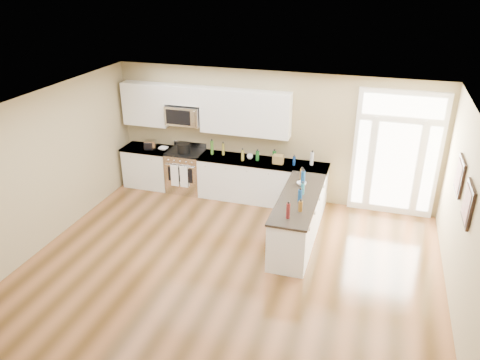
# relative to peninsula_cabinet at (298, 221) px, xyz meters

# --- Properties ---
(ground) EXTENTS (8.00, 8.00, 0.00)m
(ground) POSITION_rel_peninsula_cabinet_xyz_m (-0.93, -2.24, -0.43)
(ground) COLOR #4D3315
(room_shell) EXTENTS (8.00, 8.00, 8.00)m
(room_shell) POSITION_rel_peninsula_cabinet_xyz_m (-0.93, -2.24, 1.27)
(room_shell) COLOR tan
(room_shell) RESTS_ON ground
(back_cabinet_left) EXTENTS (1.10, 0.66, 0.94)m
(back_cabinet_left) POSITION_rel_peninsula_cabinet_xyz_m (-3.80, 1.45, 0.00)
(back_cabinet_left) COLOR white
(back_cabinet_left) RESTS_ON ground
(back_cabinet_right) EXTENTS (2.85, 0.66, 0.94)m
(back_cabinet_right) POSITION_rel_peninsula_cabinet_xyz_m (-1.08, 1.45, 0.00)
(back_cabinet_right) COLOR white
(back_cabinet_right) RESTS_ON ground
(peninsula_cabinet) EXTENTS (0.69, 2.32, 0.94)m
(peninsula_cabinet) POSITION_rel_peninsula_cabinet_xyz_m (0.00, 0.00, 0.00)
(peninsula_cabinet) COLOR white
(peninsula_cabinet) RESTS_ON ground
(upper_cabinet_left) EXTENTS (1.04, 0.33, 0.95)m
(upper_cabinet_left) POSITION_rel_peninsula_cabinet_xyz_m (-3.81, 1.59, 1.49)
(upper_cabinet_left) COLOR white
(upper_cabinet_left) RESTS_ON room_shell
(upper_cabinet_right) EXTENTS (1.94, 0.33, 0.95)m
(upper_cabinet_right) POSITION_rel_peninsula_cabinet_xyz_m (-1.50, 1.59, 1.49)
(upper_cabinet_right) COLOR white
(upper_cabinet_right) RESTS_ON room_shell
(upper_cabinet_short) EXTENTS (0.82, 0.33, 0.40)m
(upper_cabinet_short) POSITION_rel_peninsula_cabinet_xyz_m (-2.88, 1.59, 1.77)
(upper_cabinet_short) COLOR white
(upper_cabinet_short) RESTS_ON room_shell
(microwave) EXTENTS (0.78, 0.41, 0.42)m
(microwave) POSITION_rel_peninsula_cabinet_xyz_m (-2.88, 1.56, 1.33)
(microwave) COLOR silver
(microwave) RESTS_ON room_shell
(entry_door) EXTENTS (1.70, 0.10, 2.60)m
(entry_door) POSITION_rel_peninsula_cabinet_xyz_m (1.62, 1.71, 0.87)
(entry_door) COLOR white
(entry_door) RESTS_ON ground
(wall_art_near) EXTENTS (0.05, 0.58, 0.58)m
(wall_art_near) POSITION_rel_peninsula_cabinet_xyz_m (2.54, -0.04, 1.27)
(wall_art_near) COLOR black
(wall_art_near) RESTS_ON room_shell
(wall_art_far) EXTENTS (0.05, 0.58, 0.58)m
(wall_art_far) POSITION_rel_peninsula_cabinet_xyz_m (2.54, -1.04, 1.27)
(wall_art_far) COLOR black
(wall_art_far) RESTS_ON room_shell
(kitchen_range) EXTENTS (0.80, 0.70, 1.08)m
(kitchen_range) POSITION_rel_peninsula_cabinet_xyz_m (-2.85, 1.45, 0.04)
(kitchen_range) COLOR silver
(kitchen_range) RESTS_ON ground
(stockpot) EXTENTS (0.34, 0.34, 0.23)m
(stockpot) POSITION_rel_peninsula_cabinet_xyz_m (-2.86, 1.39, 0.63)
(stockpot) COLOR black
(stockpot) RESTS_ON kitchen_range
(toaster_oven) EXTENTS (0.29, 0.25, 0.21)m
(toaster_oven) POSITION_rel_peninsula_cabinet_xyz_m (-3.67, 1.38, 0.61)
(toaster_oven) COLOR silver
(toaster_oven) RESTS_ON back_cabinet_left
(cardboard_box) EXTENTS (0.22, 0.16, 0.18)m
(cardboard_box) POSITION_rel_peninsula_cabinet_xyz_m (-0.71, 1.42, 0.59)
(cardboard_box) COLOR olive
(cardboard_box) RESTS_ON back_cabinet_right
(bowl_left) EXTENTS (0.22, 0.22, 0.05)m
(bowl_left) POSITION_rel_peninsula_cabinet_xyz_m (-3.37, 1.43, 0.53)
(bowl_left) COLOR white
(bowl_left) RESTS_ON back_cabinet_left
(bowl_peninsula) EXTENTS (0.22, 0.22, 0.06)m
(bowl_peninsula) POSITION_rel_peninsula_cabinet_xyz_m (-0.05, 0.50, 0.53)
(bowl_peninsula) COLOR white
(bowl_peninsula) RESTS_ON peninsula_cabinet
(cup_counter) EXTENTS (0.16, 0.16, 0.10)m
(cup_counter) POSITION_rel_peninsula_cabinet_xyz_m (-1.35, 1.48, 0.56)
(cup_counter) COLOR white
(cup_counter) RESTS_ON back_cabinet_right
(counter_bottles) EXTENTS (2.41, 2.45, 0.31)m
(counter_bottles) POSITION_rel_peninsula_cabinet_xyz_m (-0.59, 0.76, 0.63)
(counter_bottles) COLOR #19591E
(counter_bottles) RESTS_ON back_cabinet_right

